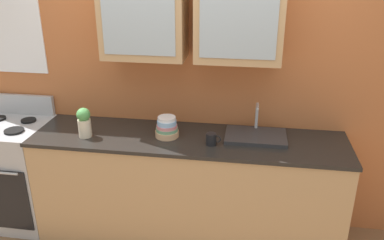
# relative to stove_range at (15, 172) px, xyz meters

# --- Properties ---
(ground_plane) EXTENTS (10.00, 10.00, 0.00)m
(ground_plane) POSITION_rel_stove_range_xyz_m (1.57, 0.00, -0.48)
(ground_plane) COLOR brown
(back_wall_unit) EXTENTS (4.30, 0.41, 2.59)m
(back_wall_unit) POSITION_rel_stove_range_xyz_m (1.56, 0.31, 0.96)
(back_wall_unit) COLOR #B76638
(back_wall_unit) RESTS_ON ground_plane
(counter) EXTENTS (2.52, 0.62, 0.94)m
(counter) POSITION_rel_stove_range_xyz_m (1.57, 0.00, -0.01)
(counter) COLOR tan
(counter) RESTS_ON ground_plane
(stove_range) EXTENTS (0.63, 0.64, 1.12)m
(stove_range) POSITION_rel_stove_range_xyz_m (0.00, 0.00, 0.00)
(stove_range) COLOR #ADAFB5
(stove_range) RESTS_ON ground_plane
(sink_faucet) EXTENTS (0.48, 0.33, 0.25)m
(sink_faucet) POSITION_rel_stove_range_xyz_m (2.10, 0.08, 0.48)
(sink_faucet) COLOR #2D2D30
(sink_faucet) RESTS_ON counter
(bowl_stack) EXTENTS (0.19, 0.19, 0.17)m
(bowl_stack) POSITION_rel_stove_range_xyz_m (1.40, -0.01, 0.54)
(bowl_stack) COLOR #E0AD7F
(bowl_stack) RESTS_ON counter
(vase) EXTENTS (0.11, 0.11, 0.24)m
(vase) POSITION_rel_stove_range_xyz_m (0.76, -0.11, 0.58)
(vase) COLOR beige
(vase) RESTS_ON counter
(cup_near_sink) EXTENTS (0.12, 0.08, 0.09)m
(cup_near_sink) POSITION_rel_stove_range_xyz_m (1.77, -0.10, 0.51)
(cup_near_sink) COLOR black
(cup_near_sink) RESTS_ON counter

